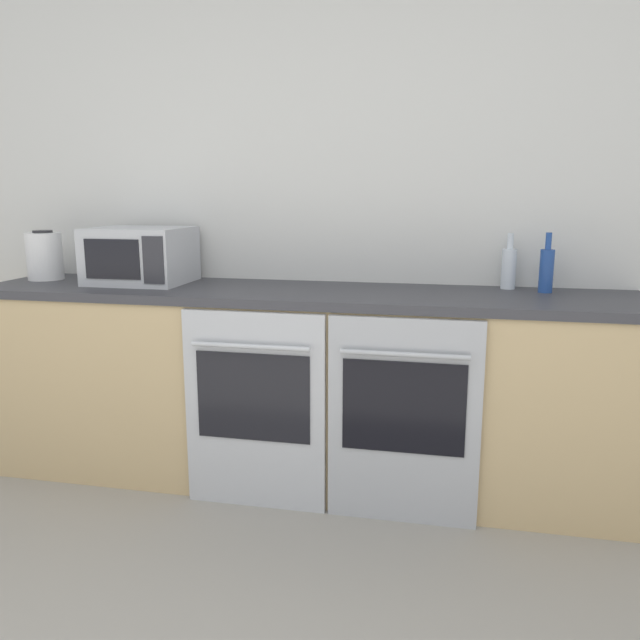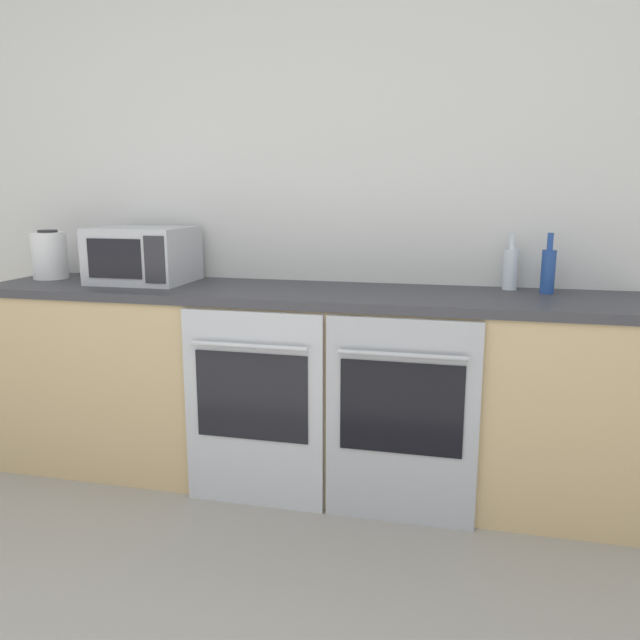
# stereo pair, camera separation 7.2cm
# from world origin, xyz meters

# --- Properties ---
(wall_back) EXTENTS (10.00, 0.06, 2.60)m
(wall_back) POSITION_xyz_m (0.00, 2.49, 1.30)
(wall_back) COLOR silver
(wall_back) RESTS_ON ground_plane
(counter_back) EXTENTS (2.97, 0.61, 0.90)m
(counter_back) POSITION_xyz_m (0.00, 2.17, 0.45)
(counter_back) COLOR tan
(counter_back) RESTS_ON ground_plane
(oven_left) EXTENTS (0.61, 0.06, 0.85)m
(oven_left) POSITION_xyz_m (-0.12, 1.86, 0.43)
(oven_left) COLOR #B7BABF
(oven_left) RESTS_ON ground_plane
(oven_right) EXTENTS (0.61, 0.06, 0.85)m
(oven_right) POSITION_xyz_m (0.50, 1.86, 0.43)
(oven_right) COLOR #A8AAAF
(oven_right) RESTS_ON ground_plane
(microwave) EXTENTS (0.45, 0.39, 0.26)m
(microwave) POSITION_xyz_m (-0.80, 2.23, 1.04)
(microwave) COLOR #B7BABF
(microwave) RESTS_ON counter_back
(bottle_blue) EXTENTS (0.06, 0.06, 0.26)m
(bottle_blue) POSITION_xyz_m (1.07, 2.31, 1.01)
(bottle_blue) COLOR #234793
(bottle_blue) RESTS_ON counter_back
(bottle_clear) EXTENTS (0.07, 0.07, 0.25)m
(bottle_clear) POSITION_xyz_m (0.92, 2.39, 1.00)
(bottle_clear) COLOR silver
(bottle_clear) RESTS_ON counter_back
(kettle) EXTENTS (0.17, 0.17, 0.24)m
(kettle) POSITION_xyz_m (-1.32, 2.23, 1.02)
(kettle) COLOR white
(kettle) RESTS_ON counter_back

